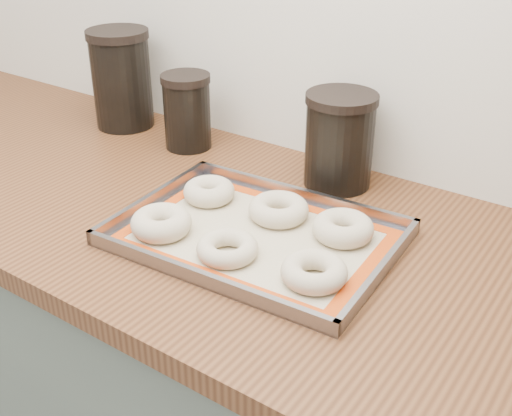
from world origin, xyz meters
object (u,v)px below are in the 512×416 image
Objects in this scene: bagel_front_left at (161,223)px; canister_mid at (187,111)px; bagel_back_left at (209,191)px; baking_tray at (256,235)px; canister_right at (339,140)px; bagel_front_mid at (227,248)px; bagel_back_mid at (278,209)px; bagel_back_right at (343,228)px; bagel_front_right at (314,272)px; canister_left at (122,79)px.

bagel_front_left is 0.39m from canister_mid.
bagel_back_left is (-0.01, 0.14, -0.00)m from bagel_front_left.
baking_tray is 2.58× the size of canister_right.
bagel_front_mid is at bearing -92.28° from canister_right.
bagel_back_left is at bearing 136.86° from bagel_front_mid.
baking_tray is 4.45× the size of bagel_back_mid.
bagel_back_left and bagel_back_mid have the same top height.
bagel_front_mid reaches higher than baking_tray.
bagel_front_mid is at bearing -89.74° from bagel_back_mid.
bagel_back_left is 0.15m from bagel_back_mid.
bagel_back_left is 0.27m from canister_right.
canister_right is at bearing 87.62° from baking_tray.
canister_right is at bearing 52.34° from bagel_back_left.
bagel_front_left is at bearing -149.60° from baking_tray.
bagel_front_mid is (-0.00, -0.08, 0.01)m from baking_tray.
bagel_back_right is at bearing 33.27° from baking_tray.
baking_tray is 4.67× the size of bagel_front_right.
canister_right is (0.57, 0.01, -0.02)m from canister_left.
canister_mid is (-0.35, 0.17, 0.06)m from bagel_back_mid.
bagel_front_right is (0.15, -0.06, 0.01)m from baking_tray.
bagel_back_left is 0.93× the size of bagel_back_right.
bagel_back_right reaches higher than baking_tray.
bagel_front_mid is 0.96× the size of bagel_back_right.
canister_left is (-0.68, 0.18, 0.09)m from bagel_back_right.
bagel_back_mid is at bearing -18.06° from canister_left.
canister_left is at bearing 175.88° from canister_mid.
canister_left is at bearing 149.18° from bagel_front_mid.
bagel_front_mid is 0.35m from canister_right.
canister_mid reaches higher than bagel_back_right.
bagel_front_right is (0.29, 0.03, -0.00)m from bagel_front_left.
bagel_front_right is 0.45× the size of canister_left.
canister_left is at bearing 156.12° from bagel_front_right.
bagel_front_right is at bearing -41.35° from bagel_back_mid.
baking_tray is at bearing 158.79° from bagel_front_right.
bagel_front_right is 0.32m from bagel_back_left.
bagel_front_right is 0.95× the size of bagel_back_mid.
baking_tray is 0.63m from canister_left.
bagel_back_right is (0.26, 0.16, -0.00)m from bagel_front_left.
canister_left is at bearing 161.94° from bagel_back_mid.
canister_mid is at bearing 161.16° from bagel_back_right.
bagel_front_mid is (0.14, 0.00, -0.00)m from bagel_front_left.
bagel_back_right is at bearing 51.54° from bagel_front_mid.
bagel_front_left is 0.14m from bagel_back_left.
bagel_front_mid is 0.66m from canister_left.
canister_left is (-0.56, 0.18, 0.09)m from bagel_back_mid.
canister_left is (-0.41, 0.20, 0.09)m from bagel_back_left.
bagel_front_left is 0.55m from canister_left.
bagel_front_mid is 0.60× the size of canister_mid.
bagel_back_mid is at bearing 48.98° from bagel_front_left.
bagel_back_left is at bearing -173.94° from bagel_back_mid.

